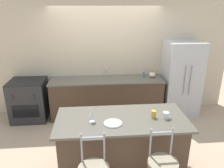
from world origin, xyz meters
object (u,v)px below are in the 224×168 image
at_px(dinner_plate, 113,123).
at_px(pumpkin_decoration, 152,75).
at_px(oven_range, 29,100).
at_px(wine_glass, 92,113).
at_px(refrigerator, 181,79).
at_px(tumbler_cup, 154,114).
at_px(coffee_mug, 166,115).
at_px(soap_bottle, 144,75).

distance_m(dinner_plate, pumpkin_decoration, 2.35).
bearing_deg(pumpkin_decoration, oven_range, -178.56).
relative_size(oven_range, wine_glass, 4.70).
bearing_deg(refrigerator, wine_glass, -137.27).
bearing_deg(tumbler_cup, pumpkin_decoration, 75.72).
relative_size(refrigerator, coffee_mug, 14.11).
bearing_deg(coffee_mug, tumbler_cup, 166.24).
bearing_deg(soap_bottle, pumpkin_decoration, -0.53).
distance_m(coffee_mug, soap_bottle, 2.00).
distance_m(refrigerator, tumbler_cup, 2.21).
xyz_separation_m(refrigerator, oven_range, (-3.54, -0.00, -0.41)).
bearing_deg(coffee_mug, wine_glass, -179.58).
relative_size(refrigerator, tumbler_cup, 15.61).
relative_size(oven_range, dinner_plate, 3.52).
bearing_deg(pumpkin_decoration, dinner_plate, -118.29).
bearing_deg(tumbler_cup, wine_glass, -176.79).
height_order(wine_glass, pumpkin_decoration, wine_glass).
distance_m(dinner_plate, coffee_mug, 0.80).
height_order(oven_range, dinner_plate, dinner_plate).
height_order(wine_glass, soap_bottle, wine_glass).
bearing_deg(soap_bottle, tumbler_cup, -98.47).
xyz_separation_m(dinner_plate, coffee_mug, (0.80, 0.08, 0.04)).
distance_m(oven_range, dinner_plate, 2.70).
bearing_deg(dinner_plate, wine_glass, 166.12).
bearing_deg(coffee_mug, refrigerator, 62.68).
height_order(oven_range, tumbler_cup, tumbler_cup).
relative_size(dinner_plate, coffee_mug, 2.13).
distance_m(oven_range, coffee_mug, 3.23).
bearing_deg(tumbler_cup, dinner_plate, -168.56).
height_order(dinner_plate, pumpkin_decoration, pumpkin_decoration).
bearing_deg(oven_range, tumbler_cup, -38.36).
xyz_separation_m(coffee_mug, pumpkin_decoration, (0.32, 1.99, -0.01)).
relative_size(dinner_plate, pumpkin_decoration, 1.75).
distance_m(coffee_mug, tumbler_cup, 0.18).
bearing_deg(wine_glass, oven_range, 126.97).
distance_m(wine_glass, pumpkin_decoration, 2.45).
distance_m(wine_glass, soap_bottle, 2.34).
height_order(tumbler_cup, pumpkin_decoration, pumpkin_decoration).
bearing_deg(refrigerator, pumpkin_decoration, 174.12).
height_order(dinner_plate, soap_bottle, soap_bottle).
distance_m(oven_range, wine_glass, 2.49).
bearing_deg(refrigerator, coffee_mug, -117.32).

